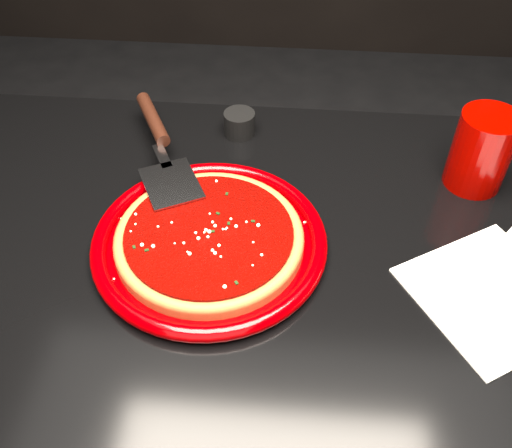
{
  "coord_description": "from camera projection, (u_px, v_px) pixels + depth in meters",
  "views": [
    {
      "loc": [
        0.01,
        -0.45,
        1.32
      ],
      "look_at": [
        -0.04,
        0.09,
        0.77
      ],
      "focal_mm": 40.0,
      "sensor_mm": 36.0,
      "label": 1
    }
  ],
  "objects": [
    {
      "name": "pizza_server",
      "position": [
        162.0,
        146.0,
        0.86
      ],
      "size": [
        0.22,
        0.32,
        0.02
      ],
      "primitive_type": null,
      "rotation": [
        0.0,
        0.0,
        0.47
      ],
      "color": "#B4B6BB",
      "rests_on": "plate"
    },
    {
      "name": "parmesan_dusting",
      "position": [
        209.0,
        231.0,
        0.75
      ],
      "size": [
        0.22,
        0.22,
        0.01
      ],
      "primitive_type": null,
      "color": "beige",
      "rests_on": "plate"
    },
    {
      "name": "ramekin",
      "position": [
        239.0,
        123.0,
        0.94
      ],
      "size": [
        0.06,
        0.06,
        0.04
      ],
      "primitive_type": "cylinder",
      "rotation": [
        0.0,
        0.0,
        -0.14
      ],
      "color": "black",
      "rests_on": "table"
    },
    {
      "name": "plate",
      "position": [
        210.0,
        241.0,
        0.76
      ],
      "size": [
        0.32,
        0.32,
        0.02
      ],
      "primitive_type": "cylinder",
      "rotation": [
        0.0,
        0.0,
        0.01
      ],
      "color": "#710001",
      "rests_on": "table"
    },
    {
      "name": "basil_flecks",
      "position": [
        209.0,
        231.0,
        0.75
      ],
      "size": [
        0.2,
        0.2,
        0.0
      ],
      "primitive_type": null,
      "color": "black",
      "rests_on": "plate"
    },
    {
      "name": "cup",
      "position": [
        481.0,
        151.0,
        0.82
      ],
      "size": [
        0.11,
        0.11,
        0.12
      ],
      "primitive_type": "cylinder",
      "rotation": [
        0.0,
        0.0,
        0.33
      ],
      "color": "#910200",
      "rests_on": "table"
    },
    {
      "name": "pizza_crust_rim",
      "position": [
        209.0,
        236.0,
        0.76
      ],
      "size": [
        0.26,
        0.26,
        0.02
      ],
      "primitive_type": "torus",
      "rotation": [
        0.0,
        0.0,
        0.01
      ],
      "color": "brown",
      "rests_on": "plate"
    },
    {
      "name": "pizza_crust",
      "position": [
        209.0,
        240.0,
        0.76
      ],
      "size": [
        0.26,
        0.26,
        0.01
      ],
      "primitive_type": "cylinder",
      "rotation": [
        0.0,
        0.0,
        0.01
      ],
      "color": "brown",
      "rests_on": "plate"
    },
    {
      "name": "napkin_a",
      "position": [
        492.0,
        295.0,
        0.71
      ],
      "size": [
        0.25,
        0.25,
        0.0
      ],
      "primitive_type": "cube",
      "rotation": [
        0.0,
        0.0,
        0.55
      ],
      "color": "white",
      "rests_on": "table"
    },
    {
      "name": "table",
      "position": [
        273.0,
        420.0,
        0.99
      ],
      "size": [
        1.2,
        0.8,
        0.75
      ],
      "primitive_type": "cube",
      "color": "black",
      "rests_on": "floor"
    },
    {
      "name": "pizza_sauce",
      "position": [
        209.0,
        234.0,
        0.75
      ],
      "size": [
        0.23,
        0.23,
        0.01
      ],
      "primitive_type": "cylinder",
      "rotation": [
        0.0,
        0.0,
        0.01
      ],
      "color": "#680300",
      "rests_on": "plate"
    }
  ]
}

